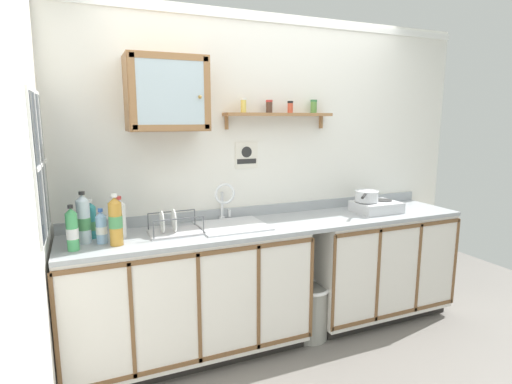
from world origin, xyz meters
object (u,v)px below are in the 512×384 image
Objects in this scene: hot_plate_stove at (376,207)px; bottle_juice_amber_0 at (116,221)px; bottle_detergent_teal_4 at (91,221)px; bottle_water_blue_3 at (101,228)px; bottle_water_clear_1 at (84,220)px; dish_rack at (174,229)px; saucepan at (367,196)px; warning_sign at (246,155)px; trash_bin at (310,311)px; wall_cabinet at (167,94)px; sink at (231,229)px; bottle_opaque_white_2 at (120,220)px; bottle_soda_green_5 at (72,230)px.

hot_plate_stove is 1.13× the size of bottle_juice_amber_0.
bottle_water_blue_3 is at bearing -68.97° from bottle_detergent_teal_4.
bottle_water_clear_1 is 0.92× the size of dish_rack.
hot_plate_stove is 0.13m from saucepan.
bottle_detergent_teal_4 is at bearing -171.69° from warning_sign.
trash_bin is (-0.59, -0.12, -0.85)m from saucepan.
hot_plate_stove is 1.91m from wall_cabinet.
bottle_water_clear_1 is at bearing -115.19° from bottle_detergent_teal_4.
dish_rack is at bearing -176.31° from sink.
trash_bin is (1.01, -0.13, -0.74)m from dish_rack.
saucepan is 2.16m from bottle_water_clear_1.
dish_rack reaches higher than trash_bin.
bottle_detergent_teal_4 is (-2.20, 0.12, 0.07)m from hot_plate_stove.
dish_rack is at bearing 179.64° from saucepan.
wall_cabinet reaches higher than sink.
saucepan is at bearing -0.29° from bottle_water_clear_1.
warning_sign is (0.98, 0.23, 0.36)m from bottle_opaque_white_2.
wall_cabinet is (0.35, 0.09, 0.81)m from bottle_opaque_white_2.
bottle_juice_amber_0 is at bearing -148.27° from wall_cabinet.
dish_rack is 1.26m from trash_bin.
sink is 1.76× the size of saucepan.
sink is 1.19m from saucepan.
saucepan is 0.84× the size of bottle_water_clear_1.
sink reaches higher than bottle_soda_green_5.
bottle_water_clear_1 is 1.19× the size of bottle_soda_green_5.
hot_plate_stove is at bearing -11.91° from saucepan.
bottle_juice_amber_0 is 0.22m from bottle_water_clear_1.
sink is 1.75× the size of bottle_soda_green_5.
bottle_juice_amber_0 reaches higher than bottle_water_blue_3.
bottle_juice_amber_0 is 1.56× the size of warning_sign.
bottle_soda_green_5 is (-1.05, -0.16, 0.14)m from sink.
warning_sign reaches higher than bottle_soda_green_5.
wall_cabinet reaches higher than bottle_water_blue_3.
bottle_water_blue_3 is at bearing -147.52° from bottle_opaque_white_2.
bottle_detergent_teal_4 is 1.75m from trash_bin.
bottle_opaque_white_2 is 0.89m from wall_cabinet.
hot_plate_stove is at bearing -3.23° from bottle_detergent_teal_4.
sink is at bearing -132.36° from warning_sign.
bottle_soda_green_5 is (-0.11, -0.23, 0.01)m from bottle_detergent_teal_4.
wall_cabinet reaches higher than bottle_juice_amber_0.
bottle_soda_green_5 is 0.65m from dish_rack.
bottle_water_blue_3 is at bearing -25.23° from bottle_water_clear_1.
sink is 0.43m from dish_rack.
wall_cabinet reaches higher than dish_rack.
bottle_opaque_white_2 is 1.08m from warning_sign.
sink reaches higher than dish_rack.
warning_sign reaches higher than bottle_water_clear_1.
bottle_water_clear_1 is (-0.18, 0.12, -0.00)m from bottle_juice_amber_0.
trash_bin is at bearing -168.42° from saucepan.
bottle_water_clear_1 reaches higher than bottle_detergent_teal_4.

